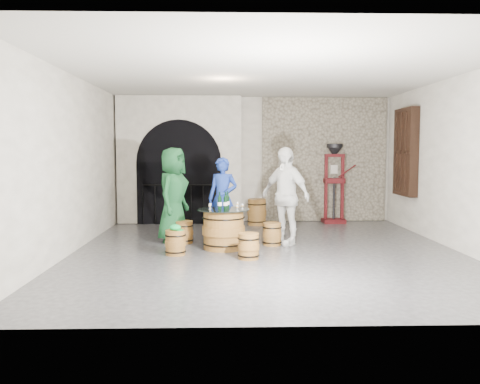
{
  "coord_description": "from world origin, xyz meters",
  "views": [
    {
      "loc": [
        -0.74,
        -9.15,
        1.84
      ],
      "look_at": [
        -0.47,
        0.44,
        1.05
      ],
      "focal_mm": 38.0,
      "sensor_mm": 36.0,
      "label": 1
    }
  ],
  "objects_px": {
    "person_blue": "(223,199)",
    "wine_bottle_center": "(225,202)",
    "person_green": "(173,195)",
    "person_white": "(285,196)",
    "barrel_table": "(224,229)",
    "side_barrel": "(257,212)",
    "barrel_stool_near_left": "(175,243)",
    "corking_press": "(334,177)",
    "barrel_stool_left": "(184,232)",
    "barrel_stool_right": "(272,234)",
    "wine_bottle_left": "(220,202)",
    "wine_bottle_right": "(227,201)",
    "barrel_stool_far": "(223,229)",
    "barrel_stool_near_right": "(249,246)"
  },
  "relations": [
    {
      "from": "person_green",
      "to": "barrel_stool_near_right",
      "type": "bearing_deg",
      "value": -121.84
    },
    {
      "from": "barrel_stool_near_right",
      "to": "wine_bottle_center",
      "type": "height_order",
      "value": "wine_bottle_center"
    },
    {
      "from": "person_blue",
      "to": "wine_bottle_center",
      "type": "bearing_deg",
      "value": -67.44
    },
    {
      "from": "barrel_stool_right",
      "to": "barrel_stool_near_left",
      "type": "relative_size",
      "value": 1.0
    },
    {
      "from": "wine_bottle_right",
      "to": "corking_press",
      "type": "relative_size",
      "value": 0.16
    },
    {
      "from": "wine_bottle_right",
      "to": "person_blue",
      "type": "bearing_deg",
      "value": 96.07
    },
    {
      "from": "barrel_stool_near_left",
      "to": "side_barrel",
      "type": "distance_m",
      "value": 3.93
    },
    {
      "from": "person_white",
      "to": "corking_press",
      "type": "bearing_deg",
      "value": 107.36
    },
    {
      "from": "person_blue",
      "to": "person_white",
      "type": "relative_size",
      "value": 0.89
    },
    {
      "from": "barrel_stool_right",
      "to": "wine_bottle_center",
      "type": "xyz_separation_m",
      "value": [
        -0.9,
        -0.37,
        0.66
      ]
    },
    {
      "from": "person_white",
      "to": "side_barrel",
      "type": "xyz_separation_m",
      "value": [
        -0.39,
        2.6,
        -0.63
      ]
    },
    {
      "from": "barrel_table",
      "to": "wine_bottle_center",
      "type": "distance_m",
      "value": 0.51
    },
    {
      "from": "barrel_stool_left",
      "to": "corking_press",
      "type": "relative_size",
      "value": 0.22
    },
    {
      "from": "barrel_stool_left",
      "to": "barrel_stool_near_right",
      "type": "xyz_separation_m",
      "value": [
        1.22,
        -1.52,
        0.0
      ]
    },
    {
      "from": "wine_bottle_center",
      "to": "corking_press",
      "type": "distance_m",
      "value": 4.36
    },
    {
      "from": "barrel_stool_far",
      "to": "wine_bottle_right",
      "type": "bearing_deg",
      "value": -83.82
    },
    {
      "from": "side_barrel",
      "to": "corking_press",
      "type": "relative_size",
      "value": 0.32
    },
    {
      "from": "barrel_table",
      "to": "wine_bottle_right",
      "type": "bearing_deg",
      "value": 63.16
    },
    {
      "from": "barrel_stool_far",
      "to": "wine_bottle_left",
      "type": "bearing_deg",
      "value": -92.79
    },
    {
      "from": "wine_bottle_right",
      "to": "side_barrel",
      "type": "bearing_deg",
      "value": 75.69
    },
    {
      "from": "barrel_stool_left",
      "to": "barrel_stool_far",
      "type": "distance_m",
      "value": 0.86
    },
    {
      "from": "barrel_stool_left",
      "to": "wine_bottle_left",
      "type": "bearing_deg",
      "value": -41.93
    },
    {
      "from": "barrel_stool_near_right",
      "to": "wine_bottle_left",
      "type": "distance_m",
      "value": 1.2
    },
    {
      "from": "barrel_stool_near_right",
      "to": "barrel_stool_near_left",
      "type": "height_order",
      "value": "same"
    },
    {
      "from": "barrel_stool_left",
      "to": "wine_bottle_right",
      "type": "relative_size",
      "value": 1.36
    },
    {
      "from": "barrel_table",
      "to": "side_barrel",
      "type": "relative_size",
      "value": 1.5
    },
    {
      "from": "barrel_table",
      "to": "barrel_stool_right",
      "type": "bearing_deg",
      "value": 19.66
    },
    {
      "from": "wine_bottle_left",
      "to": "side_barrel",
      "type": "xyz_separation_m",
      "value": [
        0.88,
        3.06,
        -0.56
      ]
    },
    {
      "from": "barrel_stool_right",
      "to": "wine_bottle_right",
      "type": "relative_size",
      "value": 1.36
    },
    {
      "from": "person_blue",
      "to": "barrel_stool_near_left",
      "type": "bearing_deg",
      "value": -98.6
    },
    {
      "from": "barrel_table",
      "to": "side_barrel",
      "type": "distance_m",
      "value": 3.13
    },
    {
      "from": "corking_press",
      "to": "person_green",
      "type": "bearing_deg",
      "value": -148.09
    },
    {
      "from": "corking_press",
      "to": "wine_bottle_center",
      "type": "bearing_deg",
      "value": -131.05
    },
    {
      "from": "person_green",
      "to": "person_white",
      "type": "distance_m",
      "value": 2.24
    },
    {
      "from": "barrel_stool_near_left",
      "to": "person_blue",
      "type": "height_order",
      "value": "person_blue"
    },
    {
      "from": "barrel_stool_far",
      "to": "person_blue",
      "type": "xyz_separation_m",
      "value": [
        -0.0,
        0.02,
        0.63
      ]
    },
    {
      "from": "person_white",
      "to": "wine_bottle_left",
      "type": "xyz_separation_m",
      "value": [
        -1.27,
        -0.46,
        -0.07
      ]
    },
    {
      "from": "person_green",
      "to": "person_white",
      "type": "xyz_separation_m",
      "value": [
        2.21,
        -0.36,
        0.01
      ]
    },
    {
      "from": "barrel_stool_near_left",
      "to": "corking_press",
      "type": "bearing_deg",
      "value": 46.83
    },
    {
      "from": "barrel_stool_near_left",
      "to": "person_white",
      "type": "xyz_separation_m",
      "value": [
        2.04,
        0.96,
        0.73
      ]
    },
    {
      "from": "barrel_table",
      "to": "person_blue",
      "type": "distance_m",
      "value": 1.13
    },
    {
      "from": "person_green",
      "to": "wine_bottle_left",
      "type": "relative_size",
      "value": 5.83
    },
    {
      "from": "barrel_table",
      "to": "corking_press",
      "type": "xyz_separation_m",
      "value": [
        2.78,
        3.34,
        0.79
      ]
    },
    {
      "from": "wine_bottle_right",
      "to": "corking_press",
      "type": "xyz_separation_m",
      "value": [
        2.71,
        3.19,
        0.28
      ]
    },
    {
      "from": "person_blue",
      "to": "barrel_table",
      "type": "bearing_deg",
      "value": -69.4
    },
    {
      "from": "barrel_stool_right",
      "to": "barrel_stool_near_left",
      "type": "distance_m",
      "value": 1.99
    },
    {
      "from": "side_barrel",
      "to": "barrel_stool_near_left",
      "type": "bearing_deg",
      "value": -114.94
    },
    {
      "from": "barrel_stool_right",
      "to": "person_white",
      "type": "distance_m",
      "value": 0.78
    },
    {
      "from": "person_blue",
      "to": "barrel_stool_far",
      "type": "bearing_deg",
      "value": -69.4
    },
    {
      "from": "person_blue",
      "to": "side_barrel",
      "type": "bearing_deg",
      "value": 87.09
    }
  ]
}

